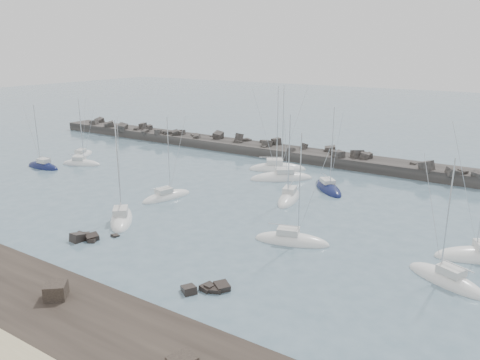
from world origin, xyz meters
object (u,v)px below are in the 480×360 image
object	(u,v)px
sailboat_7	(292,241)
sailboat_13	(281,178)
sailboat_1	(82,156)
sailboat_2	(43,167)
sailboat_6	(289,199)
sailboat_9	(446,281)
sailboat_3	(167,197)
sailboat_5	(121,220)
sailboat_8	(328,189)
sailboat_0	(81,164)
sailboat_4	(277,169)

from	to	relation	value
sailboat_7	sailboat_13	size ratio (longest dim) A/B	0.83
sailboat_1	sailboat_2	xyz separation A→B (m)	(1.45, -9.56, 0.02)
sailboat_6	sailboat_9	world-z (taller)	sailboat_6
sailboat_1	sailboat_3	distance (m)	32.98
sailboat_5	sailboat_8	world-z (taller)	sailboat_8
sailboat_2	sailboat_7	xyz separation A→B (m)	(51.68, -5.17, -0.01)
sailboat_0	sailboat_6	world-z (taller)	sailboat_6
sailboat_2	sailboat_9	xyz separation A→B (m)	(67.61, -5.53, -0.00)
sailboat_13	sailboat_0	bearing A→B (deg)	-162.01
sailboat_0	sailboat_5	distance (m)	31.55
sailboat_9	sailboat_4	bearing A→B (deg)	140.25
sailboat_1	sailboat_2	size ratio (longest dim) A/B	1.00
sailboat_0	sailboat_7	xyz separation A→B (m)	(47.78, -10.30, 0.00)
sailboat_2	sailboat_8	world-z (taller)	sailboat_8
sailboat_1	sailboat_3	size ratio (longest dim) A/B	0.97
sailboat_8	sailboat_9	xyz separation A→B (m)	(20.24, -20.83, 0.02)
sailboat_4	sailboat_9	distance (m)	41.83
sailboat_4	sailboat_6	world-z (taller)	sailboat_4
sailboat_2	sailboat_5	size ratio (longest dim) A/B	0.90
sailboat_5	sailboat_7	size ratio (longest dim) A/B	1.02
sailboat_6	sailboat_5	bearing A→B (deg)	-125.94
sailboat_1	sailboat_4	bearing A→B (deg)	17.55
sailboat_5	sailboat_7	distance (m)	21.29
sailboat_3	sailboat_8	size ratio (longest dim) A/B	0.92
sailboat_8	sailboat_6	bearing A→B (deg)	-110.15
sailboat_5	sailboat_6	world-z (taller)	sailboat_5
sailboat_0	sailboat_3	distance (m)	26.61
sailboat_2	sailboat_13	xyz separation A→B (m)	(38.83, 16.47, -0.01)
sailboat_5	sailboat_7	bearing A→B (deg)	15.27
sailboat_4	sailboat_3	bearing A→B (deg)	-104.30
sailboat_2	sailboat_1	bearing A→B (deg)	98.62
sailboat_7	sailboat_9	world-z (taller)	sailboat_7
sailboat_2	sailboat_13	bearing A→B (deg)	22.98
sailboat_13	sailboat_5	bearing A→B (deg)	-105.75
sailboat_4	sailboat_8	bearing A→B (deg)	-26.42
sailboat_3	sailboat_5	xyz separation A→B (m)	(1.35, -9.78, 0.03)
sailboat_7	sailboat_8	distance (m)	20.92
sailboat_3	sailboat_5	world-z (taller)	sailboat_5
sailboat_4	sailboat_5	xyz separation A→B (m)	(-4.31, -32.00, 0.00)
sailboat_0	sailboat_1	bearing A→B (deg)	140.39
sailboat_3	sailboat_13	bearing A→B (deg)	62.64
sailboat_4	sailboat_8	world-z (taller)	sailboat_4
sailboat_4	sailboat_5	world-z (taller)	sailboat_4
sailboat_0	sailboat_9	distance (m)	64.60
sailboat_1	sailboat_5	distance (m)	38.42
sailboat_5	sailboat_13	bearing A→B (deg)	74.25
sailboat_7	sailboat_8	bearing A→B (deg)	101.88
sailboat_1	sailboat_4	distance (m)	38.70
sailboat_0	sailboat_6	size ratio (longest dim) A/B	0.89
sailboat_0	sailboat_4	distance (m)	35.42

